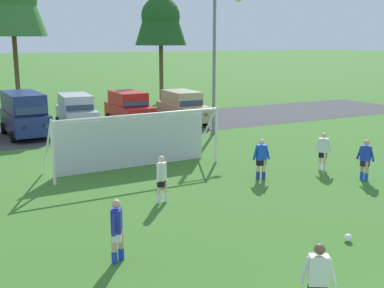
{
  "coord_description": "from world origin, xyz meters",
  "views": [
    {
      "loc": [
        -7.54,
        -3.88,
        5.45
      ],
      "look_at": [
        0.45,
        11.56,
        1.7
      ],
      "focal_mm": 45.08,
      "sensor_mm": 36.0,
      "label": 1
    }
  ],
  "objects_px": {
    "player_defender_far": "(318,283)",
    "parked_car_slot_center_right": "(182,107)",
    "player_winger_right": "(162,179)",
    "player_midfield_center": "(365,160)",
    "player_striker_near": "(261,159)",
    "parked_car_slot_center_left": "(76,111)",
    "street_lamp": "(217,64)",
    "player_winger_left": "(323,152)",
    "parked_car_slot_left": "(24,113)",
    "soccer_ball": "(348,238)",
    "soccer_goal": "(134,139)",
    "parked_car_slot_center": "(129,108)",
    "player_trailing_back": "(117,231)"
  },
  "relations": [
    {
      "from": "player_defender_far",
      "to": "parked_car_slot_center_right",
      "type": "height_order",
      "value": "parked_car_slot_center_right"
    },
    {
      "from": "player_defender_far",
      "to": "player_winger_right",
      "type": "height_order",
      "value": "same"
    },
    {
      "from": "player_midfield_center",
      "to": "player_winger_right",
      "type": "height_order",
      "value": "same"
    },
    {
      "from": "player_striker_near",
      "to": "parked_car_slot_center_right",
      "type": "bearing_deg",
      "value": 77.06
    },
    {
      "from": "parked_car_slot_center_left",
      "to": "street_lamp",
      "type": "relative_size",
      "value": 0.6
    },
    {
      "from": "street_lamp",
      "to": "player_winger_left",
      "type": "bearing_deg",
      "value": -91.04
    },
    {
      "from": "parked_car_slot_left",
      "to": "parked_car_slot_center_right",
      "type": "bearing_deg",
      "value": -1.45
    },
    {
      "from": "player_winger_right",
      "to": "player_striker_near",
      "type": "bearing_deg",
      "value": 9.43
    },
    {
      "from": "soccer_ball",
      "to": "parked_car_slot_center_right",
      "type": "bearing_deg",
      "value": 77.03
    },
    {
      "from": "soccer_goal",
      "to": "parked_car_slot_left",
      "type": "relative_size",
      "value": 1.53
    },
    {
      "from": "player_winger_left",
      "to": "parked_car_slot_center_right",
      "type": "relative_size",
      "value": 0.35
    },
    {
      "from": "parked_car_slot_center",
      "to": "player_midfield_center",
      "type": "bearing_deg",
      "value": -77.01
    },
    {
      "from": "player_winger_left",
      "to": "soccer_goal",
      "type": "bearing_deg",
      "value": 149.82
    },
    {
      "from": "player_trailing_back",
      "to": "street_lamp",
      "type": "distance_m",
      "value": 17.65
    },
    {
      "from": "soccer_goal",
      "to": "player_defender_far",
      "type": "bearing_deg",
      "value": -94.47
    },
    {
      "from": "player_winger_right",
      "to": "parked_car_slot_center_left",
      "type": "bearing_deg",
      "value": 86.56
    },
    {
      "from": "parked_car_slot_left",
      "to": "street_lamp",
      "type": "relative_size",
      "value": 0.62
    },
    {
      "from": "player_defender_far",
      "to": "street_lamp",
      "type": "height_order",
      "value": "street_lamp"
    },
    {
      "from": "soccer_ball",
      "to": "player_trailing_back",
      "type": "xyz_separation_m",
      "value": [
        -6.05,
        1.75,
        0.71
      ]
    },
    {
      "from": "parked_car_slot_center",
      "to": "player_striker_near",
      "type": "bearing_deg",
      "value": -89.01
    },
    {
      "from": "player_defender_far",
      "to": "parked_car_slot_center",
      "type": "bearing_deg",
      "value": 78.81
    },
    {
      "from": "parked_car_slot_center",
      "to": "soccer_ball",
      "type": "bearing_deg",
      "value": -93.24
    },
    {
      "from": "parked_car_slot_center_left",
      "to": "player_striker_near",
      "type": "bearing_deg",
      "value": -75.45
    },
    {
      "from": "player_midfield_center",
      "to": "parked_car_slot_center_right",
      "type": "height_order",
      "value": "parked_car_slot_center_right"
    },
    {
      "from": "soccer_ball",
      "to": "player_winger_left",
      "type": "distance_m",
      "value": 7.57
    },
    {
      "from": "player_striker_near",
      "to": "player_midfield_center",
      "type": "relative_size",
      "value": 1.0
    },
    {
      "from": "player_striker_near",
      "to": "player_winger_left",
      "type": "distance_m",
      "value": 3.1
    },
    {
      "from": "parked_car_slot_left",
      "to": "parked_car_slot_center",
      "type": "distance_m",
      "value": 6.77
    },
    {
      "from": "player_trailing_back",
      "to": "parked_car_slot_center",
      "type": "distance_m",
      "value": 20.27
    },
    {
      "from": "player_midfield_center",
      "to": "parked_car_slot_center_left",
      "type": "bearing_deg",
      "value": 113.97
    },
    {
      "from": "parked_car_slot_left",
      "to": "soccer_goal",
      "type": "bearing_deg",
      "value": -72.25
    },
    {
      "from": "soccer_goal",
      "to": "street_lamp",
      "type": "relative_size",
      "value": 0.95
    },
    {
      "from": "soccer_goal",
      "to": "parked_car_slot_left",
      "type": "bearing_deg",
      "value": 107.75
    },
    {
      "from": "parked_car_slot_center_left",
      "to": "parked_car_slot_center",
      "type": "bearing_deg",
      "value": 1.56
    },
    {
      "from": "soccer_ball",
      "to": "parked_car_slot_center_right",
      "type": "xyz_separation_m",
      "value": [
        4.48,
        19.47,
        1.0
      ]
    },
    {
      "from": "player_winger_right",
      "to": "parked_car_slot_left",
      "type": "xyz_separation_m",
      "value": [
        -2.29,
        14.33,
        0.52
      ]
    },
    {
      "from": "player_striker_near",
      "to": "parked_car_slot_left",
      "type": "height_order",
      "value": "parked_car_slot_left"
    },
    {
      "from": "soccer_goal",
      "to": "player_winger_left",
      "type": "bearing_deg",
      "value": -30.18
    },
    {
      "from": "player_winger_right",
      "to": "player_defender_far",
      "type": "bearing_deg",
      "value": -91.39
    },
    {
      "from": "soccer_goal",
      "to": "player_striker_near",
      "type": "distance_m",
      "value": 5.53
    },
    {
      "from": "player_defender_far",
      "to": "player_trailing_back",
      "type": "xyz_separation_m",
      "value": [
        -2.63,
        4.31,
        0.0
      ]
    },
    {
      "from": "parked_car_slot_center_right",
      "to": "street_lamp",
      "type": "height_order",
      "value": "street_lamp"
    },
    {
      "from": "soccer_ball",
      "to": "parked_car_slot_center_right",
      "type": "height_order",
      "value": "parked_car_slot_center_right"
    },
    {
      "from": "player_midfield_center",
      "to": "parked_car_slot_center_left",
      "type": "distance_m",
      "value": 17.99
    },
    {
      "from": "parked_car_slot_center_left",
      "to": "street_lamp",
      "type": "xyz_separation_m",
      "value": [
        7.01,
        -5.23,
        2.97
      ]
    },
    {
      "from": "player_defender_far",
      "to": "street_lamp",
      "type": "relative_size",
      "value": 0.21
    },
    {
      "from": "player_trailing_back",
      "to": "player_midfield_center",
      "type": "bearing_deg",
      "value": 12.29
    },
    {
      "from": "player_midfield_center",
      "to": "parked_car_slot_center_right",
      "type": "xyz_separation_m",
      "value": [
        -0.5,
        15.31,
        0.29
      ]
    },
    {
      "from": "player_trailing_back",
      "to": "soccer_goal",
      "type": "bearing_deg",
      "value": 66.56
    },
    {
      "from": "player_trailing_back",
      "to": "parked_car_slot_center_right",
      "type": "relative_size",
      "value": 0.35
    }
  ]
}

